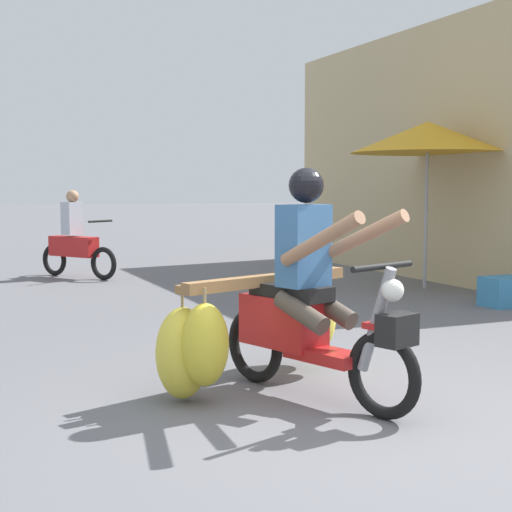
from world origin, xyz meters
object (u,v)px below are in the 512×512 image
motorbike_main_loaded (278,317)px  motorbike_distant_ahead_left (75,242)px  market_umbrella_near_shop (428,137)px  produce_crate (506,292)px

motorbike_main_loaded → motorbike_distant_ahead_left: 7.34m
market_umbrella_near_shop → motorbike_main_loaded: bearing=-136.0°
motorbike_main_loaded → produce_crate: bearing=29.3°
motorbike_main_loaded → motorbike_distant_ahead_left: (-0.19, 7.34, 0.04)m
motorbike_main_loaded → market_umbrella_near_shop: market_umbrella_near_shop is taller
motorbike_distant_ahead_left → produce_crate: size_ratio=2.50×
produce_crate → market_umbrella_near_shop: bearing=87.9°
motorbike_main_loaded → motorbike_distant_ahead_left: size_ratio=1.40×
market_umbrella_near_shop → motorbike_distant_ahead_left: bearing=143.3°
motorbike_distant_ahead_left → produce_crate: motorbike_distant_ahead_left is taller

